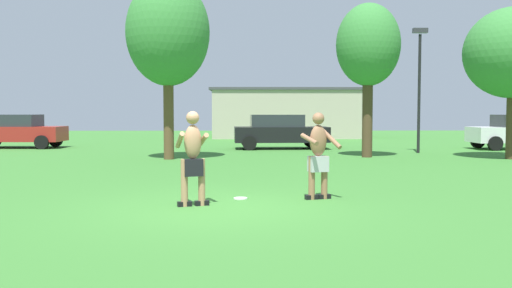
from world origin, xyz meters
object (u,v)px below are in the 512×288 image
at_px(tree_behind_players, 368,47).
at_px(car_red_far_end, 16,131).
at_px(frisbee, 240,198).
at_px(tree_right_field, 168,33).
at_px(player_near, 318,153).
at_px(lamp_post, 419,76).
at_px(car_black_mid_lot, 280,131).
at_px(player_in_black, 193,156).

bearing_deg(tree_behind_players, car_red_far_end, 159.96).
distance_m(frisbee, car_red_far_end, 19.09).
xyz_separation_m(car_red_far_end, tree_behind_players, (15.46, -5.64, 3.34)).
bearing_deg(frisbee, tree_right_field, 105.99).
height_order(tree_right_field, tree_behind_players, tree_right_field).
xyz_separation_m(player_near, lamp_post, (5.76, 12.27, 2.29)).
bearing_deg(car_black_mid_lot, tree_behind_players, -57.59).
relative_size(car_red_far_end, tree_right_field, 0.67).
xyz_separation_m(frisbee, lamp_post, (7.31, 12.21, 3.19)).
bearing_deg(tree_right_field, car_black_mid_lot, 51.71).
xyz_separation_m(player_in_black, car_black_mid_lot, (2.57, 15.68, -0.10)).
height_order(player_in_black, lamp_post, lamp_post).
relative_size(tree_right_field, tree_behind_players, 1.12).
relative_size(frisbee, tree_behind_players, 0.05).
bearing_deg(frisbee, tree_behind_players, 65.02).
height_order(player_in_black, car_red_far_end, player_in_black).
bearing_deg(lamp_post, player_in_black, -122.13).
bearing_deg(player_in_black, tree_right_field, 100.08).
relative_size(car_black_mid_lot, lamp_post, 0.85).
bearing_deg(lamp_post, frisbee, -120.90).
bearing_deg(player_in_black, lamp_post, 57.87).
bearing_deg(player_near, tree_right_field, 114.22).
distance_m(car_black_mid_lot, tree_behind_players, 6.55).
xyz_separation_m(frisbee, car_red_far_end, (-10.75, 15.76, 0.81)).
relative_size(lamp_post, tree_behind_players, 0.89).
bearing_deg(car_red_far_end, tree_behind_players, -20.04).
relative_size(player_in_black, car_black_mid_lot, 0.40).
relative_size(frisbee, car_black_mid_lot, 0.06).
bearing_deg(frisbee, lamp_post, 59.10).
height_order(player_near, player_in_black, player_in_black).
height_order(player_in_black, tree_right_field, tree_right_field).
bearing_deg(tree_right_field, player_in_black, -79.92).
relative_size(car_red_far_end, lamp_post, 0.84).
xyz_separation_m(player_near, frisbee, (-1.55, 0.06, -0.90)).
relative_size(lamp_post, tree_right_field, 0.79).
height_order(player_near, tree_right_field, tree_right_field).
distance_m(player_in_black, lamp_post, 15.55).
bearing_deg(player_near, car_black_mid_lot, 89.44).
bearing_deg(tree_behind_players, player_near, -107.28).
xyz_separation_m(car_black_mid_lot, car_red_far_end, (-12.45, 0.89, 0.00)).
bearing_deg(car_black_mid_lot, tree_right_field, -128.29).
bearing_deg(car_red_far_end, player_near, -52.13).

